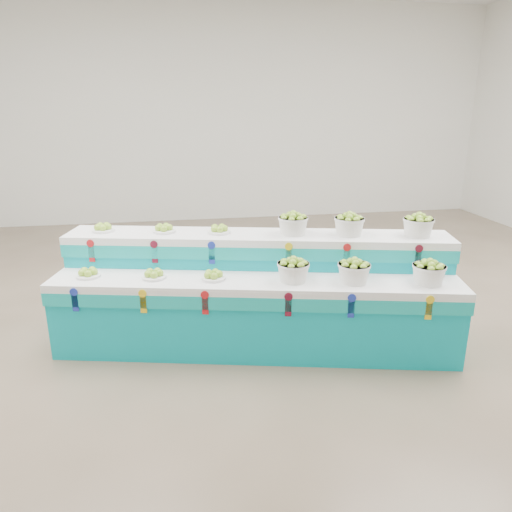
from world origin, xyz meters
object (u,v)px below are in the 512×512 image
Objects in this scene: display_stand at (256,292)px; basket_upper_right at (418,225)px; basket_lower_left at (293,270)px; plate_upper_mid at (164,228)px.

basket_upper_right reaches higher than display_stand.
basket_lower_left is at bearing -33.92° from display_stand.
basket_lower_left is 1.28m from basket_upper_right.
basket_upper_right is (2.33, -0.54, 0.06)m from plate_upper_mid.
plate_upper_mid is (-0.82, 0.42, 0.55)m from display_stand.
plate_upper_mid is at bearing 146.70° from basket_lower_left.
plate_upper_mid reaches higher than basket_lower_left.
basket_lower_left is at bearing -33.30° from plate_upper_mid.
basket_upper_right is at bearing 8.20° from basket_lower_left.
plate_upper_mid is at bearing 165.83° from display_stand.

